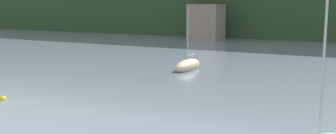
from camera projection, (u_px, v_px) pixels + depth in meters
wooded_hillside at (232, 1)px, 111.96m from camera, size 352.00×51.87×41.63m
shore_building_west at (206, 16)px, 78.61m from camera, size 6.56×5.53×9.66m
sailboat_far_1 at (188, 66)px, 42.15m from camera, size 2.31×5.82×6.93m
mooring_buoy_near at (2, 100)px, 28.35m from camera, size 0.55×0.55×0.55m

